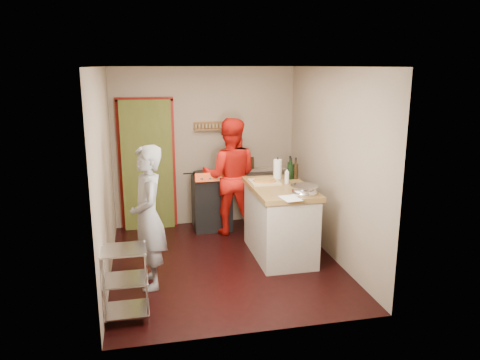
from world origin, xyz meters
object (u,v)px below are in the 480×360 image
object	(u,v)px
stove	(212,202)
person_stripe	(148,218)
island	(280,220)
wire_shelving	(125,280)
person_red	(230,176)

from	to	relation	value
stove	person_stripe	distance (m)	2.20
island	person_stripe	world-z (taller)	person_stripe
stove	person_stripe	world-z (taller)	person_stripe
wire_shelving	island	world-z (taller)	island
person_stripe	person_red	bearing A→B (deg)	135.39
wire_shelving	person_red	size ratio (longest dim) A/B	0.44
wire_shelving	person_stripe	size ratio (longest dim) A/B	0.46
wire_shelving	person_red	bearing A→B (deg)	56.42
wire_shelving	person_red	distance (m)	2.92
island	person_red	distance (m)	1.27
person_red	wire_shelving	bearing A→B (deg)	68.86
stove	person_red	xyz separation A→B (m)	(0.27, -0.22, 0.47)
island	person_stripe	bearing A→B (deg)	-162.76
wire_shelving	person_red	world-z (taller)	person_red
person_red	person_stripe	bearing A→B (deg)	64.10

